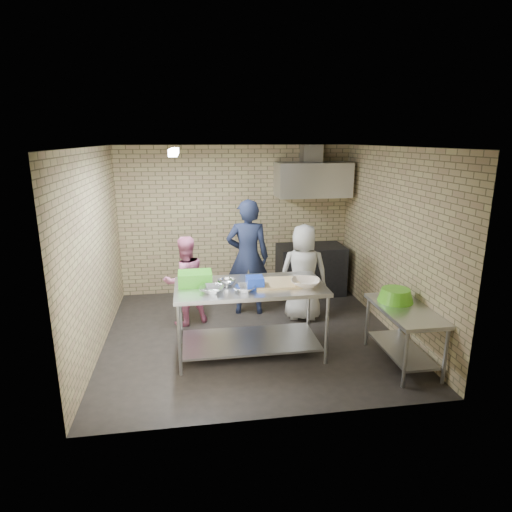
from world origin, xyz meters
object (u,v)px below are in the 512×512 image
(side_counter, at_px, (403,336))
(man_navy, at_px, (248,257))
(bottle_red, at_px, (312,183))
(stove, at_px, (310,269))
(woman_pink, at_px, (185,281))
(green_basin, at_px, (396,295))
(prep_table, at_px, (250,320))
(woman_white, at_px, (303,273))
(green_crate, at_px, (195,278))
(blue_tub, at_px, (255,282))
(bottle_green, at_px, (333,183))

(side_counter, height_order, man_navy, man_navy)
(bottle_red, bearing_deg, side_counter, -82.38)
(stove, height_order, man_navy, man_navy)
(side_counter, bearing_deg, stove, 99.29)
(woman_pink, bearing_deg, green_basin, 130.36)
(prep_table, relative_size, woman_pink, 1.39)
(side_counter, xyz_separation_m, stove, (-0.45, 2.75, 0.08))
(side_counter, xyz_separation_m, man_navy, (-1.73, 1.97, 0.57))
(green_basin, distance_m, bottle_red, 3.01)
(bottle_red, distance_m, woman_white, 1.95)
(green_crate, bearing_deg, woman_white, 28.55)
(blue_tub, bearing_deg, woman_white, 50.37)
(bottle_red, relative_size, bottle_green, 1.20)
(side_counter, height_order, woman_pink, woman_pink)
(green_crate, distance_m, bottle_green, 3.61)
(green_basin, bearing_deg, woman_white, 123.16)
(green_basin, height_order, woman_pink, woman_pink)
(man_navy, distance_m, woman_white, 0.93)
(green_crate, distance_m, man_navy, 1.56)
(stove, height_order, green_basin, green_basin)
(prep_table, distance_m, bottle_green, 3.45)
(bottle_green, height_order, woman_white, bottle_green)
(man_navy, bearing_deg, side_counter, 137.97)
(side_counter, bearing_deg, man_navy, 131.32)
(bottle_green, distance_m, woman_pink, 3.31)
(blue_tub, bearing_deg, side_counter, -13.74)
(side_counter, relative_size, green_crate, 2.79)
(stove, relative_size, green_basin, 2.61)
(green_basin, relative_size, bottle_green, 3.07)
(prep_table, height_order, bottle_green, bottle_green)
(green_basin, bearing_deg, man_navy, 134.86)
(stove, xyz_separation_m, bottle_red, (0.05, 0.24, 1.58))
(woman_white, bearing_deg, man_navy, -13.49)
(stove, height_order, green_crate, green_crate)
(blue_tub, xyz_separation_m, green_basin, (1.83, -0.20, -0.20))
(stove, xyz_separation_m, woman_pink, (-2.29, -1.06, 0.25))
(prep_table, bearing_deg, woman_pink, 126.78)
(prep_table, height_order, bottle_red, bottle_red)
(bottle_green, bearing_deg, woman_pink, -154.60)
(green_crate, distance_m, woman_white, 1.95)
(side_counter, xyz_separation_m, woman_pink, (-2.74, 1.69, 0.32))
(blue_tub, bearing_deg, green_crate, 163.65)
(stove, bearing_deg, man_navy, -148.70)
(green_basin, bearing_deg, woman_pink, 152.19)
(side_counter, height_order, woman_white, woman_white)
(blue_tub, bearing_deg, prep_table, 116.57)
(blue_tub, distance_m, woman_pink, 1.57)
(prep_table, xyz_separation_m, man_navy, (0.16, 1.42, 0.46))
(green_crate, xyz_separation_m, bottle_red, (2.20, 2.32, 0.98))
(blue_tub, xyz_separation_m, man_navy, (0.11, 1.52, -0.09))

